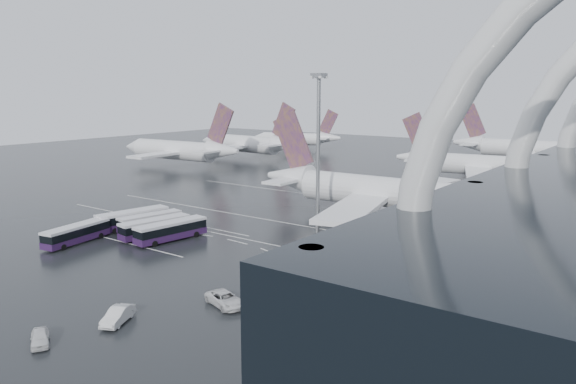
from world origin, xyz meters
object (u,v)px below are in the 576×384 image
Objects in this scene: jet_remote_far at (297,139)px; van_curve_c at (118,315)px; gse_cart_belly_a at (468,242)px; airliner_gate_b at (491,166)px; bus_row_near_b at (150,221)px; floodlight_mast at (318,134)px; airliner_gate_c at (534,150)px; gse_cart_belly_d at (496,239)px; airliner_main at (392,194)px; bus_row_near_a at (133,219)px; gse_cart_belly_c at (366,229)px; bus_row_near_d at (171,230)px; jet_remote_mid at (249,144)px; bus_row_far_a at (76,233)px; bus_row_near_c at (155,227)px; van_curve_a at (225,299)px; van_curve_b at (40,338)px; jet_remote_west at (181,151)px.

jet_remote_far reaches higher than van_curve_c.
airliner_gate_b is at bearing 103.97° from gse_cart_belly_a.
floodlight_mast is at bearing -47.28° from bus_row_near_b.
airliner_gate_c is 27.36× the size of gse_cart_belly_d.
airliner_main reaches higher than gse_cart_belly_a.
van_curve_c is 50.24m from floodlight_mast.
bus_row_near_a is (57.50, -133.72, -2.67)m from jet_remote_far.
gse_cart_belly_c is at bearing 60.98° from van_curve_c.
floodlight_mast is at bearing -34.96° from bus_row_near_d.
jet_remote_mid is 3.47× the size of bus_row_near_a.
bus_row_near_c is at bearing -44.12° from bus_row_far_a.
jet_remote_far is 6.53× the size of van_curve_a.
jet_remote_mid is at bearing 38.11° from bus_row_near_a.
bus_row_near_a is 1.14× the size of bus_row_near_b.
airliner_main is at bearing 61.86° from van_curve_c.
jet_remote_far is at bearing 58.02° from van_curve_b.
bus_row_near_b is at bearing -151.63° from gse_cart_belly_d.
gse_cart_belly_a is at bearing -84.56° from airliner_gate_c.
airliner_gate_c is 4.39× the size of bus_row_near_c.
floodlight_mast is at bearing 69.14° from van_curve_c.
bus_row_near_d is (69.85, -135.30, -2.73)m from jet_remote_far.
airliner_gate_c is 1.47× the size of jet_remote_far.
van_curve_a is 46.80m from gse_cart_belly_a.
bus_row_near_d is 15.88m from bus_row_far_a.
airliner_gate_b is at bearing -8.51° from bus_row_near_d.
jet_remote_west is 31.22m from jet_remote_mid.
jet_remote_mid is 126.89m from gse_cart_belly_a.
airliner_gate_b reaches higher than bus_row_near_d.
jet_remote_mid is 21.12× the size of gse_cart_belly_c.
floodlight_mast reaches higher than van_curve_c.
airliner_main is 4.79× the size of bus_row_far_a.
jet_remote_west is 25.70× the size of gse_cart_belly_a.
jet_remote_far is (-2.01, 69.98, -1.08)m from jet_remote_west.
gse_cart_belly_c is at bearing 25.92° from van_curve_b.
bus_row_near_d reaches higher than van_curve_b.
bus_row_near_c is (65.60, -135.24, -2.78)m from jet_remote_far.
van_curve_a is (32.38, -16.64, -0.92)m from bus_row_near_c.
jet_remote_west reaches higher than jet_remote_mid.
bus_row_near_c reaches higher than van_curve_c.
bus_row_near_c is at bearing -104.72° from airliner_gate_c.
jet_remote_west is 91.20m from bus_row_near_c.
bus_row_far_a is 40.12m from van_curve_b.
bus_row_near_c reaches higher than gse_cart_belly_a.
bus_row_near_c is at bearing -116.47° from airliner_gate_b.
bus_row_near_b is at bearing 97.16° from jet_remote_far.
van_curve_a is (2.05, -159.29, -4.39)m from airliner_gate_c.
airliner_gate_c reaches higher than airliner_gate_b.
jet_remote_far is (-95.93, -7.42, -0.69)m from airliner_gate_c.
bus_row_near_a is 12.45m from bus_row_near_d.
bus_row_near_d is at bearing -103.07° from airliner_gate_c.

